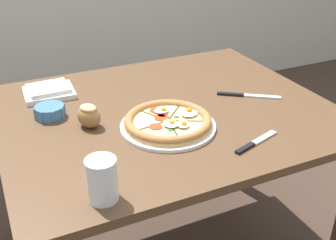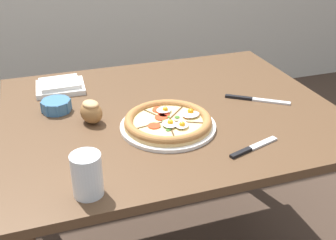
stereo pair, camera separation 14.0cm
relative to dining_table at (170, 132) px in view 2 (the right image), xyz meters
name	(u,v)px [view 2 (the right image)]	position (x,y,z in m)	size (l,w,h in m)	color
dining_table	(170,132)	(0.00, 0.00, 0.00)	(1.19, 0.98, 0.73)	#513823
pizza	(168,122)	(-0.05, -0.13, 0.12)	(0.32, 0.32, 0.05)	white
ramekin_bowl	(56,105)	(-0.40, 0.11, 0.12)	(0.11, 0.11, 0.04)	teal
napkin_folded	(60,86)	(-0.36, 0.30, 0.11)	(0.20, 0.17, 0.04)	silver
bread_piece_near	(91,111)	(-0.29, -0.01, 0.14)	(0.10, 0.11, 0.08)	olive
knife_main	(253,147)	(0.15, -0.34, 0.10)	(0.19, 0.08, 0.01)	silver
knife_spare	(256,99)	(0.34, -0.04, 0.10)	(0.21, 0.16, 0.01)	silver
water_glass	(87,177)	(-0.36, -0.40, 0.15)	(0.08, 0.08, 0.12)	white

